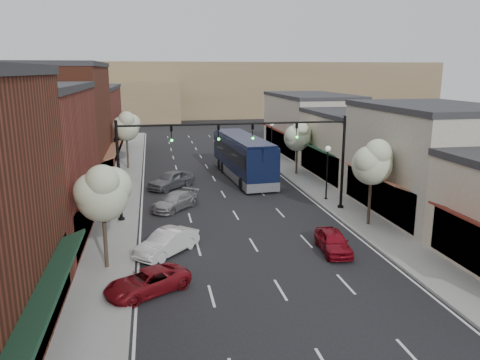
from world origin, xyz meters
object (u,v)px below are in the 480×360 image
coach_bus (243,157)px  parked_car_d (171,180)px  lamp_post_far (272,135)px  parked_car_b (167,242)px  signal_mast_left (154,155)px  tree_right_near (373,161)px  signal_mast_right (312,150)px  tree_left_near (103,192)px  red_hatchback (333,241)px  parked_car_a (147,282)px  lamp_post_near (327,164)px  tree_right_far (298,135)px  tree_left_far (126,126)px  parked_car_c (175,201)px

coach_bus → parked_car_d: bearing=-162.1°
coach_bus → lamp_post_far: bearing=54.8°
coach_bus → parked_car_b: coach_bus is taller
signal_mast_left → tree_right_near: bearing=-16.2°
signal_mast_right → tree_right_near: size_ratio=1.38×
signal_mast_left → tree_left_near: size_ratio=1.44×
lamp_post_far → coach_bus: bearing=-121.2°
lamp_post_far → red_hatchback: size_ratio=1.18×
signal_mast_right → lamp_post_far: 20.19m
parked_car_a → signal_mast_left: bearing=146.8°
parked_car_d → tree_left_near: bearing=-56.6°
red_hatchback → parked_car_b: bearing=176.1°
signal_mast_right → lamp_post_near: bearing=48.9°
lamp_post_far → coach_bus: 9.71m
parked_car_b → coach_bus: bearing=109.4°
tree_right_far → coach_bus: (-5.55, -0.22, -1.88)m
tree_left_near → coach_bus: (11.05, 19.78, -2.11)m
signal_mast_left → tree_right_far: (13.97, 11.95, -0.63)m
tree_left_far → lamp_post_far: (16.05, 2.06, -1.60)m
tree_right_near → lamp_post_near: bearing=94.8°
signal_mast_left → parked_car_b: 7.57m
coach_bus → signal_mast_left: bearing=-129.7°
tree_right_far → signal_mast_left: bearing=-139.5°
signal_mast_left → coach_bus: (8.42, 11.73, -2.51)m
signal_mast_left → red_hatchback: (9.86, -7.91, -3.98)m
parked_car_b → parked_car_d: (0.92, 15.36, 0.10)m
tree_right_far → red_hatchback: (-4.10, -19.85, -3.35)m
signal_mast_left → tree_left_near: (-2.63, -8.05, -0.40)m
parked_car_b → parked_car_d: parked_car_d is taller
tree_left_near → parked_car_b: 4.99m
tree_left_far → parked_car_b: tree_left_far is taller
tree_right_near → parked_car_a: (-14.55, -7.08, -3.89)m
tree_right_near → parked_car_d: bearing=134.1°
coach_bus → parked_car_a: bearing=-115.5°
lamp_post_near → signal_mast_right: bearing=-131.1°
coach_bus → parked_car_c: 11.80m
tree_right_near → signal_mast_right: bearing=123.9°
signal_mast_left → coach_bus: 14.66m
tree_left_far → parked_car_c: bearing=-75.4°
parked_car_d → lamp_post_near: bearing=18.8°
tree_right_far → tree_left_far: tree_left_far is taller
parked_car_a → parked_car_c: size_ratio=0.93×
tree_left_far → red_hatchback: (12.50, -25.85, -3.96)m
signal_mast_left → parked_car_c: signal_mast_left is taller
parked_car_d → tree_left_far: bearing=161.0°
signal_mast_left → lamp_post_far: signal_mast_left is taller
tree_right_far → coach_bus: size_ratio=0.40×
signal_mast_right → parked_car_a: size_ratio=2.02×
lamp_post_near → lamp_post_far: same height
signal_mast_right → tree_left_near: 16.05m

